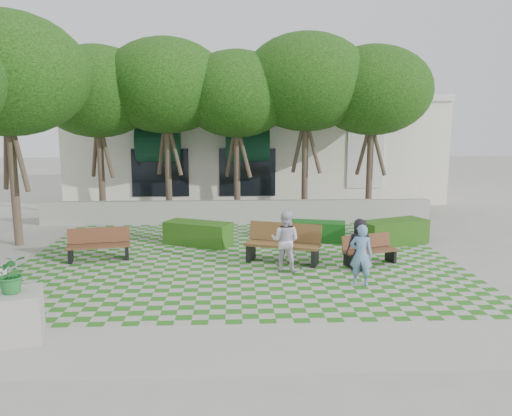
{
  "coord_description": "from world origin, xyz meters",
  "views": [
    {
      "loc": [
        -0.16,
        -12.81,
        3.84
      ],
      "look_at": [
        0.5,
        1.5,
        1.4
      ],
      "focal_mm": 35.0,
      "sensor_mm": 36.0,
      "label": 1
    }
  ],
  "objects_px": {
    "hedge_east": "(393,232)",
    "person_white": "(285,241)",
    "bench_east": "(369,250)",
    "person_blue": "(361,255)",
    "planter_front": "(15,306)",
    "bench_mid": "(283,244)",
    "hedge_midright": "(317,231)",
    "bench_west": "(99,245)",
    "hedge_midleft": "(198,233)",
    "person_dark": "(360,245)"
  },
  "relations": [
    {
      "from": "bench_west",
      "to": "person_dark",
      "type": "relative_size",
      "value": 1.28
    },
    {
      "from": "hedge_midright",
      "to": "bench_east",
      "type": "bearing_deg",
      "value": -70.79
    },
    {
      "from": "person_white",
      "to": "bench_east",
      "type": "bearing_deg",
      "value": -146.7
    },
    {
      "from": "bench_east",
      "to": "bench_mid",
      "type": "xyz_separation_m",
      "value": [
        -2.35,
        0.28,
        0.13
      ]
    },
    {
      "from": "hedge_midleft",
      "to": "person_white",
      "type": "relative_size",
      "value": 1.31
    },
    {
      "from": "bench_west",
      "to": "person_dark",
      "type": "bearing_deg",
      "value": -21.95
    },
    {
      "from": "bench_east",
      "to": "person_blue",
      "type": "distance_m",
      "value": 1.95
    },
    {
      "from": "hedge_east",
      "to": "hedge_midright",
      "type": "xyz_separation_m",
      "value": [
        -2.39,
        0.58,
        -0.07
      ]
    },
    {
      "from": "person_blue",
      "to": "planter_front",
      "type": "bearing_deg",
      "value": 42.32
    },
    {
      "from": "person_white",
      "to": "planter_front",
      "type": "bearing_deg",
      "value": 59.58
    },
    {
      "from": "person_blue",
      "to": "hedge_east",
      "type": "bearing_deg",
      "value": -96.95
    },
    {
      "from": "bench_mid",
      "to": "person_dark",
      "type": "xyz_separation_m",
      "value": [
        1.92,
        -0.9,
        0.17
      ]
    },
    {
      "from": "person_white",
      "to": "hedge_east",
      "type": "bearing_deg",
      "value": -122.4
    },
    {
      "from": "person_blue",
      "to": "person_white",
      "type": "xyz_separation_m",
      "value": [
        -1.68,
        1.3,
        0.06
      ]
    },
    {
      "from": "hedge_east",
      "to": "hedge_midleft",
      "type": "height_order",
      "value": "hedge_east"
    },
    {
      "from": "bench_mid",
      "to": "person_white",
      "type": "relative_size",
      "value": 1.35
    },
    {
      "from": "bench_west",
      "to": "hedge_midright",
      "type": "bearing_deg",
      "value": 6.58
    },
    {
      "from": "planter_front",
      "to": "bench_west",
      "type": "bearing_deg",
      "value": 89.18
    },
    {
      "from": "bench_west",
      "to": "planter_front",
      "type": "xyz_separation_m",
      "value": [
        -0.08,
        -5.32,
        0.21
      ]
    },
    {
      "from": "planter_front",
      "to": "person_blue",
      "type": "height_order",
      "value": "planter_front"
    },
    {
      "from": "hedge_east",
      "to": "hedge_midright",
      "type": "bearing_deg",
      "value": 166.25
    },
    {
      "from": "bench_east",
      "to": "person_dark",
      "type": "height_order",
      "value": "person_dark"
    },
    {
      "from": "hedge_east",
      "to": "hedge_midleft",
      "type": "bearing_deg",
      "value": 178.34
    },
    {
      "from": "bench_mid",
      "to": "planter_front",
      "type": "bearing_deg",
      "value": -117.4
    },
    {
      "from": "hedge_east",
      "to": "person_dark",
      "type": "height_order",
      "value": "person_dark"
    },
    {
      "from": "bench_mid",
      "to": "bench_west",
      "type": "distance_m",
      "value": 5.22
    },
    {
      "from": "hedge_east",
      "to": "person_white",
      "type": "height_order",
      "value": "person_white"
    },
    {
      "from": "planter_front",
      "to": "person_dark",
      "type": "height_order",
      "value": "planter_front"
    },
    {
      "from": "hedge_east",
      "to": "person_white",
      "type": "relative_size",
      "value": 1.38
    },
    {
      "from": "person_dark",
      "to": "person_blue",
      "type": "bearing_deg",
      "value": 71.78
    },
    {
      "from": "hedge_east",
      "to": "hedge_midright",
      "type": "height_order",
      "value": "hedge_east"
    },
    {
      "from": "hedge_east",
      "to": "planter_front",
      "type": "relative_size",
      "value": 1.4
    },
    {
      "from": "bench_west",
      "to": "hedge_east",
      "type": "distance_m",
      "value": 9.08
    },
    {
      "from": "bench_west",
      "to": "hedge_midright",
      "type": "distance_m",
      "value": 6.88
    },
    {
      "from": "hedge_midright",
      "to": "person_blue",
      "type": "bearing_deg",
      "value": -86.37
    },
    {
      "from": "hedge_midleft",
      "to": "person_white",
      "type": "xyz_separation_m",
      "value": [
        2.49,
        -2.91,
        0.43
      ]
    },
    {
      "from": "bench_mid",
      "to": "hedge_midleft",
      "type": "height_order",
      "value": "bench_mid"
    },
    {
      "from": "person_blue",
      "to": "bench_west",
      "type": "bearing_deg",
      "value": 0.12
    },
    {
      "from": "bench_west",
      "to": "hedge_east",
      "type": "bearing_deg",
      "value": -1.5
    },
    {
      "from": "bench_east",
      "to": "bench_mid",
      "type": "distance_m",
      "value": 2.37
    },
    {
      "from": "person_blue",
      "to": "person_white",
      "type": "bearing_deg",
      "value": -17.24
    },
    {
      "from": "bench_east",
      "to": "person_white",
      "type": "bearing_deg",
      "value": 172.14
    },
    {
      "from": "person_dark",
      "to": "planter_front",
      "type": "bearing_deg",
      "value": 23.14
    },
    {
      "from": "bench_west",
      "to": "planter_front",
      "type": "bearing_deg",
      "value": -101.74
    },
    {
      "from": "hedge_midright",
      "to": "person_blue",
      "type": "height_order",
      "value": "person_blue"
    },
    {
      "from": "bench_mid",
      "to": "hedge_midleft",
      "type": "relative_size",
      "value": 1.03
    },
    {
      "from": "hedge_east",
      "to": "bench_west",
      "type": "bearing_deg",
      "value": -170.58
    },
    {
      "from": "hedge_east",
      "to": "person_white",
      "type": "distance_m",
      "value": 4.68
    },
    {
      "from": "bench_east",
      "to": "planter_front",
      "type": "bearing_deg",
      "value": -168.52
    },
    {
      "from": "bench_mid",
      "to": "hedge_east",
      "type": "relative_size",
      "value": 0.98
    }
  ]
}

